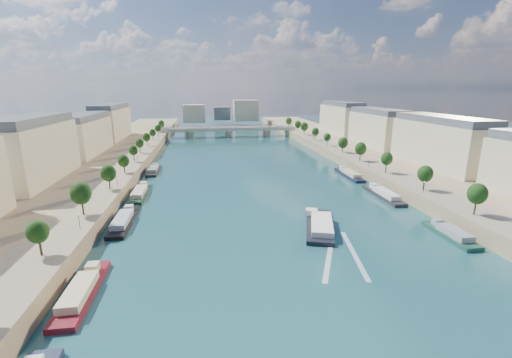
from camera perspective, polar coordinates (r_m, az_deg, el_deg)
name	(u,v)px	position (r m, az deg, el deg)	size (l,w,h in m)	color
ground	(249,174)	(162.60, -1.14, 0.79)	(700.00, 700.00, 0.00)	#0B2932
quay_left	(88,175)	(168.80, -26.16, 0.64)	(44.00, 520.00, 5.00)	#9E8460
quay_right	(391,164)	(185.38, 21.52, 2.30)	(44.00, 520.00, 5.00)	#9E8460
pave_left	(123,168)	(164.28, -21.28, 1.72)	(14.00, 520.00, 0.10)	gray
pave_right	(363,160)	(177.86, 17.40, 3.01)	(14.00, 520.00, 0.10)	gray
trees_left	(127,155)	(164.70, -20.63, 3.75)	(4.80, 268.80, 8.26)	#382B1E
trees_right	(352,146)	(184.96, 15.64, 5.29)	(4.80, 268.80, 8.26)	#382B1E
lamps_left	(128,167)	(153.20, -20.51, 1.94)	(0.36, 200.36, 4.28)	black
lamps_right	(351,153)	(179.90, 15.49, 4.17)	(0.36, 200.36, 4.28)	black
buildings_left	(63,140)	(181.82, -29.49, 5.66)	(16.00, 226.00, 23.20)	beige
buildings_right	(404,133)	(199.97, 23.46, 7.03)	(16.00, 226.00, 23.20)	beige
skyline	(226,112)	(377.44, -5.10, 11.07)	(79.00, 42.00, 22.00)	beige
bridge	(229,131)	(289.75, -4.55, 8.03)	(112.00, 12.00, 8.15)	#C1B79E
tour_barge	(320,225)	(102.56, 10.56, -7.57)	(14.44, 26.31, 3.61)	black
wake	(342,254)	(88.84, 14.08, -12.10)	(15.22, 25.79, 0.04)	silver
moored_barges_left	(123,222)	(110.74, -21.26, -6.69)	(5.00, 153.08, 3.60)	#1D2540
moored_barges_right	(410,211)	(123.41, 24.33, -4.81)	(5.00, 128.64, 3.60)	black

